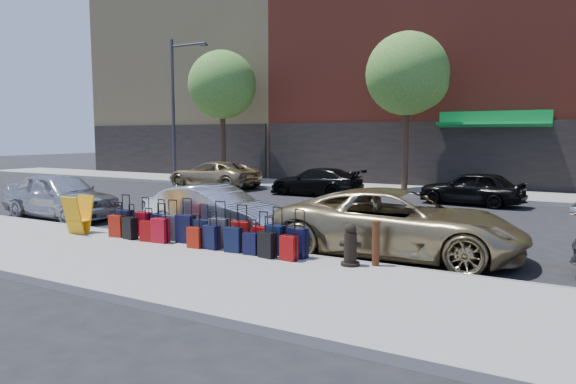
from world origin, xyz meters
The scene contains 40 objects.
ground centered at (0.00, 0.00, 0.00)m, with size 120.00×120.00×0.00m, color black.
sidewalk_near centered at (0.00, -6.50, 0.07)m, with size 60.00×4.00×0.15m, color gray.
sidewalk_far centered at (0.00, 10.00, 0.07)m, with size 60.00×4.00×0.15m, color gray.
curb_near centered at (0.00, -4.48, 0.07)m, with size 60.00×0.08×0.15m, color gray.
curb_far centered at (0.00, 7.98, 0.07)m, with size 60.00×0.08×0.15m, color gray.
building_left centered at (-16.00, 17.98, 7.98)m, with size 15.00×12.12×16.00m.
building_center centered at (0.00, 17.99, 9.98)m, with size 17.00×12.85×20.00m.
tree_left centered at (-9.86, 9.50, 5.41)m, with size 3.80×3.80×7.27m.
tree_center centered at (0.64, 9.50, 5.41)m, with size 3.80×3.80×7.27m.
streetlight centered at (-12.80, 8.80, 4.66)m, with size 2.59×0.18×8.00m.
suitcase_front_0 centered at (-2.55, -4.84, 0.48)m, with size 0.44×0.26×1.04m.
suitcase_front_1 centered at (-1.95, -4.76, 0.46)m, with size 0.42×0.25×1.00m.
suitcase_front_2 centered at (-1.42, -4.76, 0.46)m, with size 0.44×0.29×0.98m.
suitcase_front_3 centered at (-1.02, -4.78, 0.46)m, with size 0.44×0.27×1.00m.
suitcase_front_4 centered at (-0.53, -4.84, 0.49)m, with size 0.45×0.26×1.07m.
suitcase_front_5 centered at (-0.08, -4.76, 0.45)m, with size 0.40×0.24×0.94m.
suitcase_front_6 centered at (0.43, -4.80, 0.48)m, with size 0.46×0.29×1.06m.
suitcase_front_7 centered at (1.00, -4.75, 0.47)m, with size 0.44×0.27×1.01m.
suitcase_front_8 centered at (1.57, -4.78, 0.43)m, with size 0.39×0.23×0.90m.
suitcase_front_9 centered at (1.95, -4.83, 0.47)m, with size 0.45×0.29×1.03m.
suitcase_front_10 centered at (2.50, -4.85, 0.47)m, with size 0.45×0.30×1.02m.
suitcase_back_0 centered at (-2.52, -5.12, 0.43)m, with size 0.40×0.27×0.89m.
suitcase_back_1 centered at (-2.03, -5.16, 0.42)m, with size 0.39×0.27×0.87m.
suitcase_back_2 centered at (-1.44, -5.15, 0.40)m, with size 0.37×0.25×0.81m.
suitcase_back_3 centered at (-1.07, -5.11, 0.44)m, with size 0.41×0.26×0.94m.
suitcase_back_5 centered at (0.02, -5.17, 0.39)m, with size 0.34×0.22×0.77m.
suitcase_back_6 centered at (0.44, -5.09, 0.42)m, with size 0.38×0.25×0.87m.
suitcase_back_7 centered at (1.04, -5.09, 0.43)m, with size 0.39×0.25×0.89m.
suitcase_back_8 centered at (1.50, -5.10, 0.39)m, with size 0.33×0.20×0.77m.
suitcase_back_9 centered at (1.95, -5.17, 0.42)m, with size 0.39×0.26×0.87m.
suitcase_back_10 centered at (2.46, -5.16, 0.41)m, with size 0.36×0.23×0.83m.
fire_hydrant centered at (3.71, -4.92, 0.54)m, with size 0.43×0.38×0.84m.
bollard centered at (4.15, -4.69, 0.61)m, with size 0.16×0.16×0.89m.
display_rack centered at (-3.73, -5.30, 0.64)m, with size 0.58×0.63×0.98m.
car_near_0 centered at (-7.09, -3.31, 0.75)m, with size 1.78×4.42×1.51m, color #B8BABF.
car_near_1 centered at (-0.97, -3.17, 0.68)m, with size 1.43×4.10×1.35m, color silver.
car_near_2 centered at (4.10, -3.10, 0.76)m, with size 2.51×5.44×1.51m, color tan.
car_far_0 centered at (-8.72, 6.92, 0.69)m, with size 2.31×5.00×1.39m, color tan.
car_far_1 centered at (-2.67, 6.53, 0.63)m, with size 1.75×4.31×1.25m, color black.
car_far_2 centered at (4.00, 6.63, 0.67)m, with size 1.57×3.91×1.33m, color black.
Camera 1 is at (7.46, -14.11, 2.68)m, focal length 32.00 mm.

